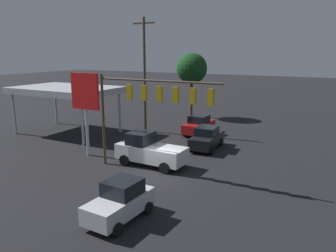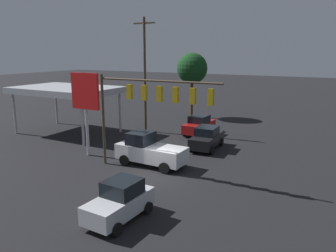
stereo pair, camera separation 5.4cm
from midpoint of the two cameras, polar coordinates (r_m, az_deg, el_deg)
ground_plane at (r=22.41m, az=-2.50°, el=-8.53°), size 200.00×200.00×0.00m
traffic_signal_assembly at (r=21.58m, az=-3.03°, el=4.81°), size 9.07×0.43×6.63m
utility_pole at (r=33.56m, az=-4.15°, el=9.15°), size 2.40×0.26×11.49m
gas_station_canopy at (r=34.48m, az=-17.39°, el=5.93°), size 10.23×6.74×4.73m
price_sign at (r=26.26m, az=-14.28°, el=5.19°), size 2.58×0.27×6.58m
hatchback_crossing at (r=16.74m, az=-8.40°, el=-12.81°), size 2.12×3.88×1.97m
sedan_waiting at (r=33.11m, az=5.36°, el=0.18°), size 2.15×4.45×1.93m
pickup_parked at (r=24.01m, az=-3.32°, el=-4.27°), size 5.24×2.35×2.40m
sedan_far at (r=28.24m, az=6.69°, el=-2.06°), size 2.26×4.50×1.93m
street_tree at (r=41.47m, az=4.13°, el=9.93°), size 3.83×3.83×8.06m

